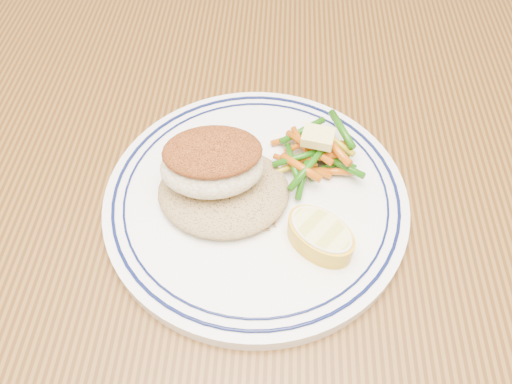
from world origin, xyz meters
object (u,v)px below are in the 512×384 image
object	(u,v)px
plate	(256,199)
vegetable_pile	(316,154)
dining_table	(227,221)
lemon_wedge	(320,235)
fish_fillet	(212,163)
rice_pilaf	(223,188)

from	to	relation	value
plate	vegetable_pile	size ratio (longest dim) A/B	2.79
vegetable_pile	dining_table	bearing A→B (deg)	-179.86
dining_table	lemon_wedge	size ratio (longest dim) A/B	18.10
plate	fish_fillet	world-z (taller)	fish_fillet
plate	rice_pilaf	world-z (taller)	rice_pilaf
plate	lemon_wedge	distance (m)	0.08
dining_table	rice_pilaf	distance (m)	0.13
fish_fillet	vegetable_pile	size ratio (longest dim) A/B	0.98
fish_fillet	lemon_wedge	world-z (taller)	fish_fillet
dining_table	vegetable_pile	distance (m)	0.16
dining_table	lemon_wedge	xyz separation A→B (m)	(0.09, -0.09, 0.13)
dining_table	fish_fillet	distance (m)	0.16
vegetable_pile	lemon_wedge	world-z (taller)	vegetable_pile
rice_pilaf	dining_table	bearing A→B (deg)	98.19
plate	lemon_wedge	xyz separation A→B (m)	(0.06, -0.05, 0.02)
plate	vegetable_pile	world-z (taller)	vegetable_pile
vegetable_pile	rice_pilaf	bearing A→B (deg)	-152.25
fish_fillet	vegetable_pile	bearing A→B (deg)	22.39
vegetable_pile	lemon_wedge	xyz separation A→B (m)	(0.00, -0.09, -0.00)
vegetable_pile	lemon_wedge	size ratio (longest dim) A/B	1.24
rice_pilaf	fish_fillet	distance (m)	0.03
plate	dining_table	bearing A→B (deg)	130.58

